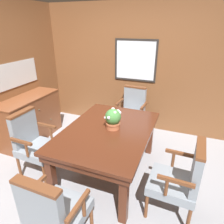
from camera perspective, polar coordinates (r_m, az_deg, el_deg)
ground_plane at (r=3.02m, az=-5.95°, el=-19.10°), size 14.00×14.00×0.00m
wall_back at (r=4.10m, az=5.77°, el=12.14°), size 7.20×0.08×2.45m
dining_table at (r=2.80m, az=-1.12°, el=-6.65°), size 1.15×1.63×0.72m
chair_right_near at (r=2.42m, az=19.00°, el=-17.48°), size 0.53×0.54×0.96m
chair_head_near at (r=2.07m, az=-16.35°, el=-25.83°), size 0.53×0.53×0.96m
chair_left_near at (r=3.10m, az=-21.47°, el=-7.90°), size 0.53×0.53×0.96m
chair_head_far at (r=3.91m, az=5.72°, el=0.51°), size 0.55×0.55×0.96m
potted_plant at (r=2.73m, az=0.30°, el=-1.92°), size 0.22×0.23×0.30m
sideboard_cabinet at (r=4.03m, az=-22.24°, el=-1.80°), size 0.49×1.24×0.85m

